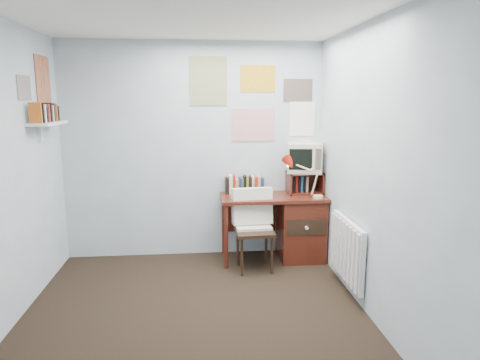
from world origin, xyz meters
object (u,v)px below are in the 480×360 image
Objects in this scene: desk_lamp at (319,180)px; wall_shelf at (48,123)px; desk_chair at (255,232)px; desk at (296,225)px; tv_riser at (305,182)px; crt_tv at (304,156)px; radiator at (347,250)px.

wall_shelf reaches higher than desk_lamp.
wall_shelf is (-2.04, -0.07, 1.19)m from desk_chair.
wall_shelf reaches higher than desk.
desk_lamp is (0.73, 0.13, 0.54)m from desk_chair.
desk is at bearing 8.40° from wall_shelf.
crt_tv is at bearing 103.94° from tv_riser.
radiator is (0.82, -0.62, -0.01)m from desk_chair.
desk_lamp is at bearing 7.58° from desk_chair.
tv_riser is at bearing 120.39° from desk_lamp.
tv_riser is 1.15m from radiator.
desk is at bearing 27.33° from desk_chair.
desk_chair is 1.39× the size of wall_shelf.
desk_lamp reaches higher than desk.
desk is 2.87m from wall_shelf.
radiator is at bearing -10.89° from wall_shelf.
radiator is at bearing -68.11° from crt_tv.
crt_tv is (-0.09, 0.30, 0.23)m from desk_lamp.
tv_riser is 0.50× the size of radiator.
desk_lamp is 2.86m from wall_shelf.
radiator is at bearing -40.18° from desk_chair.
crt_tv is 2.77m from wall_shelf.
desk_lamp reaches higher than radiator.
radiator is 3.15m from wall_shelf.
desk_chair reaches higher than desk.
crt_tv is 0.63× the size of wall_shelf.
crt_tv is 0.49× the size of radiator.
wall_shelf is at bearing 179.39° from desk_chair.
wall_shelf is at bearing -171.60° from desk.
desk is at bearing -118.54° from crt_tv.
desk_chair is at bearing -156.54° from desk_lamp.
wall_shelf is (-2.69, -0.51, 0.42)m from crt_tv.
radiator is at bearing -70.61° from desk_lamp.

